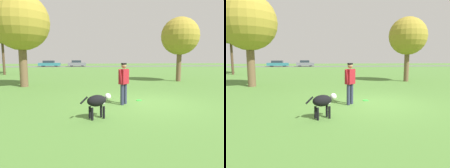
% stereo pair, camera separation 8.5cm
% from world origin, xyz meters
% --- Properties ---
extents(ground_plane, '(120.00, 120.00, 0.00)m').
position_xyz_m(ground_plane, '(0.00, 0.00, 0.00)').
color(ground_plane, '#4C7A33').
extents(far_road_strip, '(120.00, 6.00, 0.01)m').
position_xyz_m(far_road_strip, '(0.00, 36.56, 0.01)').
color(far_road_strip, '#5B5B59').
rests_on(far_road_strip, ground_plane).
extents(person, '(0.51, 0.53, 1.57)m').
position_xyz_m(person, '(-0.99, -0.08, 0.92)').
color(person, '#2D334C').
rests_on(person, ground_plane).
extents(dog, '(0.94, 0.53, 0.72)m').
position_xyz_m(dog, '(-2.05, -1.76, 0.50)').
color(dog, black).
rests_on(dog, ground_plane).
extents(frisbee, '(0.24, 0.24, 0.02)m').
position_xyz_m(frisbee, '(-0.23, 0.53, 0.01)').
color(frisbee, '#33D838').
rests_on(frisbee, ground_plane).
extents(tree_near_left, '(3.37, 3.37, 5.59)m').
position_xyz_m(tree_near_left, '(-6.25, 5.40, 3.86)').
color(tree_near_left, brown).
rests_on(tree_near_left, ground_plane).
extents(tree_near_right, '(2.79, 2.79, 4.80)m').
position_xyz_m(tree_near_right, '(4.56, 7.10, 3.37)').
color(tree_near_right, brown).
rests_on(tree_near_right, ground_plane).
extents(tree_far_left, '(4.37, 4.37, 7.64)m').
position_xyz_m(tree_far_left, '(-11.22, 15.14, 5.45)').
color(tree_far_left, '#4C3826').
rests_on(tree_far_left, ground_plane).
extents(parked_car_teal, '(4.46, 1.77, 1.28)m').
position_xyz_m(parked_car_teal, '(-10.45, 36.50, 0.63)').
color(parked_car_teal, teal).
rests_on(parked_car_teal, ground_plane).
extents(parked_car_grey, '(3.86, 1.93, 1.32)m').
position_xyz_m(parked_car_grey, '(-4.67, 36.53, 0.65)').
color(parked_car_grey, slate).
rests_on(parked_car_grey, ground_plane).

